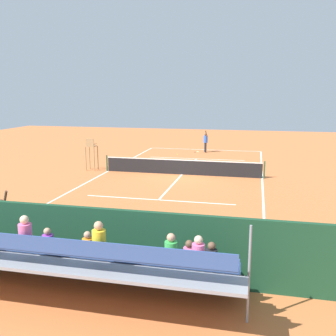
# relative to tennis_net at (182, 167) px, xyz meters

# --- Properties ---
(ground_plane) EXTENTS (60.00, 60.00, 0.00)m
(ground_plane) POSITION_rel_tennis_net_xyz_m (0.00, 0.00, -0.50)
(ground_plane) COLOR #C66B38
(court_line_markings) EXTENTS (10.10, 22.20, 0.01)m
(court_line_markings) POSITION_rel_tennis_net_xyz_m (0.00, -0.04, -0.50)
(court_line_markings) COLOR white
(court_line_markings) RESTS_ON ground
(tennis_net) EXTENTS (10.30, 0.10, 1.07)m
(tennis_net) POSITION_rel_tennis_net_xyz_m (0.00, 0.00, 0.00)
(tennis_net) COLOR black
(tennis_net) RESTS_ON ground
(backdrop_wall) EXTENTS (18.00, 0.16, 2.00)m
(backdrop_wall) POSITION_rel_tennis_net_xyz_m (0.00, 14.00, 0.50)
(backdrop_wall) COLOR #194228
(backdrop_wall) RESTS_ON ground
(bleacher_stand) EXTENTS (9.06, 2.40, 2.48)m
(bleacher_stand) POSITION_rel_tennis_net_xyz_m (-0.11, 15.34, 0.46)
(bleacher_stand) COLOR gray
(bleacher_stand) RESTS_ON ground
(umpire_chair) EXTENTS (0.67, 0.67, 2.14)m
(umpire_chair) POSITION_rel_tennis_net_xyz_m (6.20, -0.02, 0.81)
(umpire_chair) COLOR #A88456
(umpire_chair) RESTS_ON ground
(courtside_bench) EXTENTS (1.80, 0.40, 0.93)m
(courtside_bench) POSITION_rel_tennis_net_xyz_m (-2.53, 13.27, 0.06)
(courtside_bench) COLOR #234C2D
(courtside_bench) RESTS_ON ground
(equipment_bag) EXTENTS (0.90, 0.36, 0.36)m
(equipment_bag) POSITION_rel_tennis_net_xyz_m (-0.56, 13.40, -0.32)
(equipment_bag) COLOR #334C8C
(equipment_bag) RESTS_ON ground
(tennis_player) EXTENTS (0.46, 0.56, 1.93)m
(tennis_player) POSITION_rel_tennis_net_xyz_m (-0.25, -9.54, 0.51)
(tennis_player) COLOR black
(tennis_player) RESTS_ON ground
(tennis_racket) EXTENTS (0.49, 0.54, 0.03)m
(tennis_racket) POSITION_rel_tennis_net_xyz_m (0.45, -9.55, -0.49)
(tennis_racket) COLOR black
(tennis_racket) RESTS_ON ground
(tennis_ball_near) EXTENTS (0.07, 0.07, 0.07)m
(tennis_ball_near) POSITION_rel_tennis_net_xyz_m (1.83, -7.50, -0.47)
(tennis_ball_near) COLOR #CCDB33
(tennis_ball_near) RESTS_ON ground
(line_judge) EXTENTS (0.40, 0.55, 1.93)m
(line_judge) POSITION_rel_tennis_net_xyz_m (3.76, 12.82, 0.51)
(line_judge) COLOR #232328
(line_judge) RESTS_ON ground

